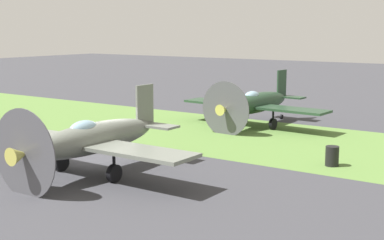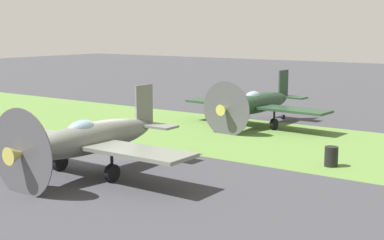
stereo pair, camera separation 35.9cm
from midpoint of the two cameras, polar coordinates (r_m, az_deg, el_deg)
The scene contains 6 objects.
ground_plane at distance 25.74m, azimuth -9.80°, elevation -4.33°, with size 160.00×160.00×0.00m, color #38383D.
grass_verge at distance 32.71m, azimuth 1.39°, elevation -1.23°, with size 120.00×11.00×0.01m, color #567A38.
airplane_lead at distance 23.37m, azimuth -10.76°, elevation -1.91°, with size 10.22×8.14×3.67m.
airplane_wingman at distance 34.61m, azimuth 6.32°, elevation 1.76°, with size 9.83×7.78×3.50m.
fuel_drum at distance 25.33m, azimuth 13.95°, elevation -3.66°, with size 0.60×0.60×0.90m, color black.
runway_marker_cone at distance 31.40m, azimuth -9.88°, elevation -1.42°, with size 0.36×0.36×0.44m, color orange.
Camera 1 is at (-17.41, 17.92, 6.09)m, focal length 51.37 mm.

